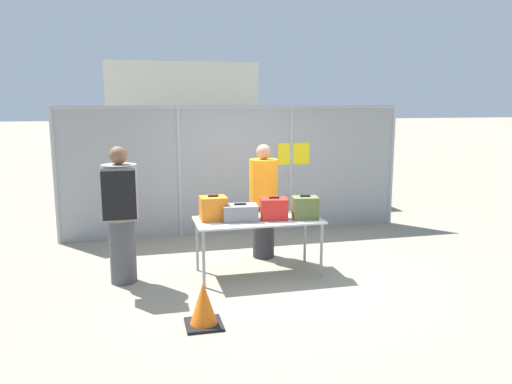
{
  "coord_description": "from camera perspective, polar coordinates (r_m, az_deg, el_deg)",
  "views": [
    {
      "loc": [
        -1.76,
        -6.6,
        2.36
      ],
      "look_at": [
        -0.05,
        0.44,
        1.05
      ],
      "focal_mm": 35.0,
      "sensor_mm": 36.0,
      "label": 1
    }
  ],
  "objects": [
    {
      "name": "traveler_hooded",
      "position": [
        6.64,
        -15.21,
        -1.99
      ],
      "size": [
        0.45,
        0.69,
        1.81
      ],
      "rotation": [
        0.0,
        0.0,
        -0.11
      ],
      "color": "#4C4C51",
      "rests_on": "ground_plane"
    },
    {
      "name": "fence_section",
      "position": [
        8.97,
        -2.17,
        2.81
      ],
      "size": [
        6.21,
        0.07,
        2.3
      ],
      "color": "#9EA0A5",
      "rests_on": "ground_plane"
    },
    {
      "name": "suitcase_orange",
      "position": [
        6.77,
        -4.9,
        -1.87
      ],
      "size": [
        0.35,
        0.3,
        0.34
      ],
      "color": "orange",
      "rests_on": "inspection_table"
    },
    {
      "name": "suitcase_red",
      "position": [
        6.79,
        2.07,
        -1.94
      ],
      "size": [
        0.39,
        0.32,
        0.31
      ],
      "color": "red",
      "rests_on": "inspection_table"
    },
    {
      "name": "traffic_cone",
      "position": [
        5.47,
        -6.02,
        -12.81
      ],
      "size": [
        0.39,
        0.39,
        0.49
      ],
      "color": "black",
      "rests_on": "ground_plane"
    },
    {
      "name": "ground_plane",
      "position": [
        7.22,
        1.23,
        -8.82
      ],
      "size": [
        120.0,
        120.0,
        0.0
      ],
      "primitive_type": "plane",
      "color": "gray"
    },
    {
      "name": "suitcase_grey",
      "position": [
        6.73,
        -1.82,
        -2.37
      ],
      "size": [
        0.5,
        0.37,
        0.24
      ],
      "color": "slate",
      "rests_on": "inspection_table"
    },
    {
      "name": "security_worker_near",
      "position": [
        7.56,
        0.87,
        -0.89
      ],
      "size": [
        0.43,
        0.43,
        1.74
      ],
      "rotation": [
        0.0,
        0.0,
        2.95
      ],
      "color": "#2D2D33",
      "rests_on": "ground_plane"
    },
    {
      "name": "suitcase_olive",
      "position": [
        6.85,
        5.63,
        -1.8
      ],
      "size": [
        0.38,
        0.31,
        0.33
      ],
      "color": "#566033",
      "rests_on": "inspection_table"
    },
    {
      "name": "utility_trailer",
      "position": [
        11.37,
        5.1,
        0.49
      ],
      "size": [
        4.53,
        2.11,
        0.75
      ],
      "color": "#4C6B47",
      "rests_on": "ground_plane"
    },
    {
      "name": "inspection_table",
      "position": [
        6.83,
        0.24,
        -3.62
      ],
      "size": [
        1.72,
        0.79,
        0.78
      ],
      "color": "silver",
      "rests_on": "ground_plane"
    },
    {
      "name": "distant_hangar",
      "position": [
        41.19,
        -9.09,
        10.37
      ],
      "size": [
        10.38,
        12.95,
        5.06
      ],
      "color": "beige",
      "rests_on": "ground_plane"
    }
  ]
}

